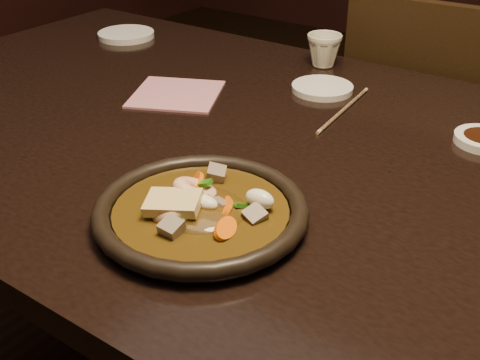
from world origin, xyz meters
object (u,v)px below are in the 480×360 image
Objects in this scene: table at (250,179)px; plate at (201,212)px; tea_cup at (324,49)px; chair at (433,161)px.

table is 5.93× the size of plate.
plate is 0.62m from tea_cup.
tea_cup is at bearing 100.51° from table.
chair is 3.28× the size of plate.
plate is (-0.04, -0.84, 0.28)m from chair.
chair is (0.13, 0.60, -0.19)m from table.
plate is 3.73× the size of tea_cup.
tea_cup reaches higher than table.
tea_cup is (-0.15, 0.60, 0.02)m from plate.
chair is at bearing 87.10° from plate.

